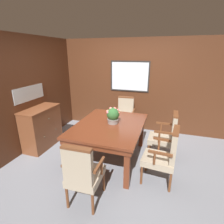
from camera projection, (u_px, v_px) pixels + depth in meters
The scene contains 10 objects.
ground_plane at pixel (109, 162), 3.51m from camera, with size 14.00×14.00×0.00m, color gray.
wall_back at pixel (131, 86), 4.77m from camera, with size 7.20×0.08×2.45m.
wall_left at pixel (23, 95), 3.68m from camera, with size 0.08×7.20×2.45m.
dining_table at pixel (110, 128), 3.43m from camera, with size 1.27×1.64×0.76m.
chair_head_far at pixel (125, 115), 4.59m from camera, with size 0.52×0.54×0.99m.
chair_head_near at pixel (83, 173), 2.39m from camera, with size 0.51×0.53×0.99m.
chair_right_far at pixel (166, 135), 3.49m from camera, with size 0.52×0.50×0.99m.
chair_right_near at pixel (164, 155), 2.81m from camera, with size 0.55×0.52×0.99m.
potted_plant at pixel (113, 115), 3.40m from camera, with size 0.26×0.25×0.33m.
sideboard_cabinet at pixel (42, 127), 3.98m from camera, with size 0.45×0.94×0.92m.
Camera 1 is at (0.99, -2.84, 2.08)m, focal length 28.00 mm.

